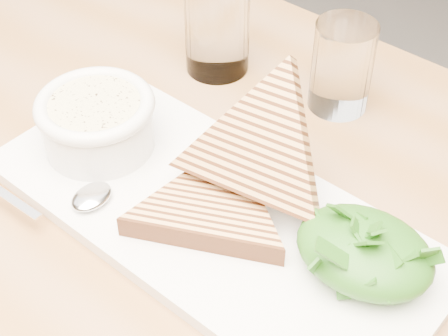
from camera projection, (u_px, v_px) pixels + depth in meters
The scene contains 14 objects.
table_top at pixel (91, 207), 0.67m from camera, with size 1.24×0.82×0.04m, color #946942.
table_leg_bl at pixel (22, 118), 1.38m from camera, with size 0.06×0.06×0.74m, color #946942.
platter at pixel (212, 214), 0.63m from camera, with size 0.43×0.19×0.01m, color white.
soup_bowl at pixel (98, 128), 0.67m from camera, with size 0.11×0.11×0.04m, color white.
soup at pixel (95, 107), 0.65m from camera, with size 0.09×0.09×0.01m, color beige.
bowl_rim at pixel (94, 105), 0.65m from camera, with size 0.12×0.12×0.01m, color white.
sandwich_flat at pixel (212, 207), 0.61m from camera, with size 0.17×0.17×0.02m, color tan, non-canonical shape.
sandwich_lean at pixel (260, 149), 0.60m from camera, with size 0.17×0.17×0.09m, color tan, non-canonical shape.
salad_base at pixel (365, 251), 0.56m from camera, with size 0.12×0.09×0.04m, color #1B4B0F.
arugula_pile at pixel (365, 248), 0.55m from camera, with size 0.11×0.10×0.05m, color #2E6E1C, non-canonical shape.
spoon_bowl at pixel (92, 197), 0.63m from camera, with size 0.03×0.04×0.01m, color silver.
spoon_handle at pixel (1, 192), 0.63m from camera, with size 0.10×0.01×0.00m, color silver.
glass_near at pixel (217, 26), 0.77m from camera, with size 0.07×0.07×0.11m, color white.
glass_far at pixel (342, 67), 0.72m from camera, with size 0.07×0.07×0.10m, color white.
Camera 1 is at (0.35, -0.20, 1.25)m, focal length 55.00 mm.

